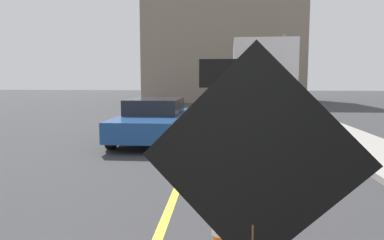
{
  "coord_description": "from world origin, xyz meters",
  "views": [
    {
      "loc": [
        0.8,
        -0.81,
        2.08
      ],
      "look_at": [
        0.41,
        4.1,
        1.51
      ],
      "focal_mm": 34.12,
      "sensor_mm": 36.0,
      "label": 1
    }
  ],
  "objects_px": {
    "roadwork_sign": "(254,166)",
    "arrow_board_trailer": "(223,125)",
    "traffic_cone_far_lane": "(218,145)",
    "highway_guide_sign": "(272,58)",
    "box_truck": "(259,82)",
    "traffic_cone_mid_lane": "(214,168)",
    "traffic_cone_near_sign": "(220,235)",
    "pickup_car": "(154,119)"
  },
  "relations": [
    {
      "from": "traffic_cone_near_sign",
      "to": "traffic_cone_far_lane",
      "type": "bearing_deg",
      "value": 90.75
    },
    {
      "from": "traffic_cone_mid_lane",
      "to": "traffic_cone_far_lane",
      "type": "height_order",
      "value": "traffic_cone_mid_lane"
    },
    {
      "from": "pickup_car",
      "to": "traffic_cone_far_lane",
      "type": "relative_size",
      "value": 8.15
    },
    {
      "from": "roadwork_sign",
      "to": "traffic_cone_near_sign",
      "type": "distance_m",
      "value": 1.86
    },
    {
      "from": "box_truck",
      "to": "highway_guide_sign",
      "type": "height_order",
      "value": "highway_guide_sign"
    },
    {
      "from": "pickup_car",
      "to": "traffic_cone_near_sign",
      "type": "xyz_separation_m",
      "value": [
        2.23,
        -8.1,
        -0.39
      ]
    },
    {
      "from": "highway_guide_sign",
      "to": "traffic_cone_far_lane",
      "type": "distance_m",
      "value": 16.53
    },
    {
      "from": "roadwork_sign",
      "to": "pickup_car",
      "type": "bearing_deg",
      "value": 104.45
    },
    {
      "from": "box_truck",
      "to": "highway_guide_sign",
      "type": "xyz_separation_m",
      "value": [
        1.74,
        8.76,
        1.53
      ]
    },
    {
      "from": "highway_guide_sign",
      "to": "box_truck",
      "type": "bearing_deg",
      "value": -101.21
    },
    {
      "from": "roadwork_sign",
      "to": "arrow_board_trailer",
      "type": "height_order",
      "value": "arrow_board_trailer"
    },
    {
      "from": "pickup_car",
      "to": "highway_guide_sign",
      "type": "relative_size",
      "value": 1.03
    },
    {
      "from": "roadwork_sign",
      "to": "traffic_cone_near_sign",
      "type": "xyz_separation_m",
      "value": [
        -0.23,
        1.43,
        -1.16
      ]
    },
    {
      "from": "box_truck",
      "to": "traffic_cone_far_lane",
      "type": "relative_size",
      "value": 11.19
    },
    {
      "from": "roadwork_sign",
      "to": "pickup_car",
      "type": "height_order",
      "value": "roadwork_sign"
    },
    {
      "from": "roadwork_sign",
      "to": "box_truck",
      "type": "distance_m",
      "value": 14.24
    },
    {
      "from": "arrow_board_trailer",
      "to": "box_truck",
      "type": "bearing_deg",
      "value": 69.55
    },
    {
      "from": "arrow_board_trailer",
      "to": "traffic_cone_far_lane",
      "type": "height_order",
      "value": "arrow_board_trailer"
    },
    {
      "from": "box_truck",
      "to": "pickup_car",
      "type": "distance_m",
      "value": 6.19
    },
    {
      "from": "arrow_board_trailer",
      "to": "box_truck",
      "type": "distance_m",
      "value": 4.92
    },
    {
      "from": "box_truck",
      "to": "highway_guide_sign",
      "type": "distance_m",
      "value": 9.06
    },
    {
      "from": "arrow_board_trailer",
      "to": "pickup_car",
      "type": "distance_m",
      "value": 2.32
    },
    {
      "from": "traffic_cone_mid_lane",
      "to": "box_truck",
      "type": "bearing_deg",
      "value": 79.43
    },
    {
      "from": "traffic_cone_near_sign",
      "to": "highway_guide_sign",
      "type": "bearing_deg",
      "value": 80.86
    },
    {
      "from": "highway_guide_sign",
      "to": "traffic_cone_far_lane",
      "type": "relative_size",
      "value": 7.93
    },
    {
      "from": "highway_guide_sign",
      "to": "traffic_cone_near_sign",
      "type": "distance_m",
      "value": 21.98
    },
    {
      "from": "traffic_cone_mid_lane",
      "to": "traffic_cone_far_lane",
      "type": "bearing_deg",
      "value": 88.96
    },
    {
      "from": "box_truck",
      "to": "pickup_car",
      "type": "height_order",
      "value": "box_truck"
    },
    {
      "from": "pickup_car",
      "to": "traffic_cone_near_sign",
      "type": "distance_m",
      "value": 8.41
    },
    {
      "from": "arrow_board_trailer",
      "to": "roadwork_sign",
      "type": "bearing_deg",
      "value": -89.09
    },
    {
      "from": "roadwork_sign",
      "to": "arrow_board_trailer",
      "type": "bearing_deg",
      "value": 90.91
    },
    {
      "from": "arrow_board_trailer",
      "to": "box_truck",
      "type": "relative_size",
      "value": 0.38
    },
    {
      "from": "highway_guide_sign",
      "to": "traffic_cone_mid_lane",
      "type": "height_order",
      "value": "highway_guide_sign"
    },
    {
      "from": "arrow_board_trailer",
      "to": "traffic_cone_near_sign",
      "type": "height_order",
      "value": "arrow_board_trailer"
    },
    {
      "from": "box_truck",
      "to": "highway_guide_sign",
      "type": "relative_size",
      "value": 1.41
    },
    {
      "from": "roadwork_sign",
      "to": "traffic_cone_mid_lane",
      "type": "bearing_deg",
      "value": 94.68
    },
    {
      "from": "roadwork_sign",
      "to": "box_truck",
      "type": "xyz_separation_m",
      "value": [
        1.49,
        14.15,
        0.42
      ]
    },
    {
      "from": "pickup_car",
      "to": "highway_guide_sign",
      "type": "bearing_deg",
      "value": 66.98
    },
    {
      "from": "roadwork_sign",
      "to": "pickup_car",
      "type": "distance_m",
      "value": 9.88
    },
    {
      "from": "traffic_cone_near_sign",
      "to": "box_truck",
      "type": "bearing_deg",
      "value": 82.31
    },
    {
      "from": "box_truck",
      "to": "roadwork_sign",
      "type": "bearing_deg",
      "value": -96.02
    },
    {
      "from": "roadwork_sign",
      "to": "highway_guide_sign",
      "type": "xyz_separation_m",
      "value": [
        3.23,
        22.92,
        1.95
      ]
    }
  ]
}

